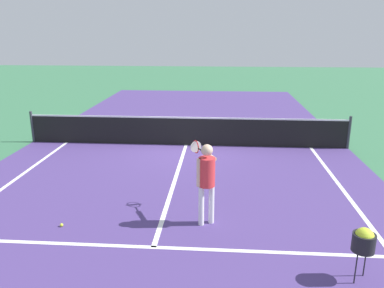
% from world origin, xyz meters
% --- Properties ---
extents(ground_plane, '(60.00, 60.00, 0.00)m').
position_xyz_m(ground_plane, '(0.00, 0.00, 0.00)').
color(ground_plane, '#38724C').
extents(court_surface_inbounds, '(10.62, 24.40, 0.00)m').
position_xyz_m(court_surface_inbounds, '(0.00, 0.00, 0.00)').
color(court_surface_inbounds, '#4C387A').
rests_on(court_surface_inbounds, ground_plane).
extents(line_sideline_right, '(0.10, 11.89, 0.01)m').
position_xyz_m(line_sideline_right, '(4.11, -5.95, 0.00)').
color(line_sideline_right, white).
rests_on(line_sideline_right, ground_plane).
extents(line_service_near, '(8.22, 0.10, 0.01)m').
position_xyz_m(line_service_near, '(0.00, -6.40, 0.00)').
color(line_service_near, white).
rests_on(line_service_near, ground_plane).
extents(line_center_service, '(0.10, 6.40, 0.01)m').
position_xyz_m(line_center_service, '(0.00, -3.20, 0.00)').
color(line_center_service, white).
rests_on(line_center_service, ground_plane).
extents(net, '(10.64, 0.09, 1.07)m').
position_xyz_m(net, '(0.00, 0.00, 0.49)').
color(net, '#33383D').
rests_on(net, ground_plane).
extents(player_near, '(0.57, 1.17, 1.64)m').
position_xyz_m(player_near, '(0.88, -5.42, 1.02)').
color(player_near, white).
rests_on(player_near, ground_plane).
extents(ball_hopper, '(0.34, 0.34, 0.87)m').
position_xyz_m(ball_hopper, '(3.30, -7.07, 0.68)').
color(ball_hopper, black).
rests_on(ball_hopper, ground_plane).
extents(tennis_ball_mid_court, '(0.07, 0.07, 0.07)m').
position_xyz_m(tennis_ball_mid_court, '(-1.92, -5.78, 0.03)').
color(tennis_ball_mid_court, '#CCE033').
rests_on(tennis_ball_mid_court, ground_plane).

